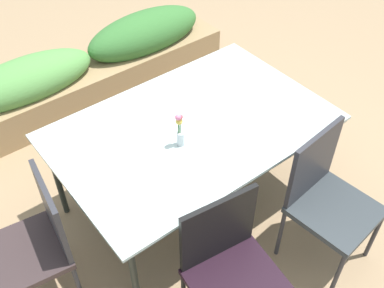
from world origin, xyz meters
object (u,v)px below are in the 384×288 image
Objects in this scene: chair_near_right at (326,195)px; flower_vase at (180,130)px; dining_table at (192,130)px; chair_near_left at (231,267)px; planter_box at (93,68)px; chair_end_left at (36,240)px.

flower_vase is at bearing -58.47° from chair_near_right.
dining_table is 1.91× the size of chair_near_left.
dining_table is at bearing 29.78° from flower_vase.
chair_near_right is 0.36× the size of planter_box.
flower_vase reaches higher than chair_near_left.
dining_table is 0.26m from flower_vase.
dining_table is 1.83× the size of chair_near_right.
chair_near_right reaches higher than dining_table.
chair_end_left is at bearing -179.43° from dining_table.
chair_near_right is at bearing -82.89° from planter_box.
planter_box is at bearing -88.44° from chair_near_right.
planter_box is at bearing -29.55° from chair_end_left.
chair_near_left is 0.86m from flower_vase.
dining_table is at bearing -70.44° from chair_near_right.
planter_box is (0.48, 2.47, -0.23)m from chair_near_left.
flower_vase is 1.84m from planter_box.
chair_near_left reaches higher than planter_box.
chair_near_left is 0.79m from chair_near_right.
chair_near_left is (-0.39, -0.85, -0.19)m from dining_table.
chair_near_right is (1.56, -0.84, 0.04)m from chair_end_left.
dining_table is at bearing -81.50° from chair_end_left.
dining_table reaches higher than planter_box.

